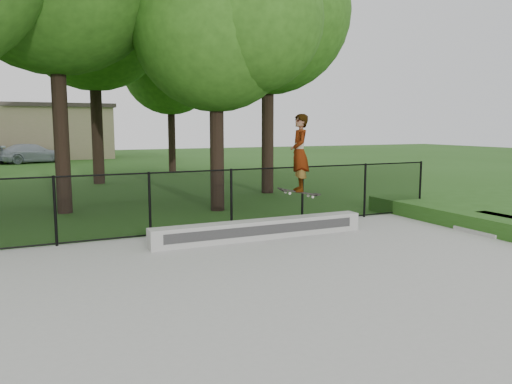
{
  "coord_description": "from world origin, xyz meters",
  "views": [
    {
      "loc": [
        -2.54,
        -5.25,
        2.59
      ],
      "look_at": [
        1.87,
        4.2,
        1.2
      ],
      "focal_mm": 35.0,
      "sensor_mm": 36.0,
      "label": 1
    }
  ],
  "objects": [
    {
      "name": "distant_building",
      "position": [
        -2.0,
        38.0,
        2.16
      ],
      "size": [
        12.4,
        6.4,
        4.3
      ],
      "color": "tan",
      "rests_on": "ground"
    },
    {
      "name": "grind_ledge",
      "position": [
        2.22,
        4.7,
        0.27
      ],
      "size": [
        5.07,
        0.4,
        0.42
      ],
      "primitive_type": "cube",
      "color": "#A1A19C",
      "rests_on": "concrete_slab"
    },
    {
      "name": "car_c",
      "position": [
        -1.94,
        33.03,
        0.67
      ],
      "size": [
        4.6,
        3.1,
        1.34
      ],
      "primitive_type": "imported",
      "rotation": [
        0.0,
        0.0,
        1.89
      ],
      "color": "#ADB8C4",
      "rests_on": "ground"
    },
    {
      "name": "chainlink_fence",
      "position": [
        0.0,
        5.9,
        0.81
      ],
      "size": [
        16.06,
        0.06,
        1.5
      ],
      "color": "black",
      "rests_on": "concrete_slab"
    },
    {
      "name": "concrete_steps",
      "position": [
        7.59,
        3.0,
        0.17
      ],
      "size": [
        1.07,
        1.2,
        0.45
      ],
      "color": "#9D9E99",
      "rests_on": "ground"
    },
    {
      "name": "tree_row",
      "position": [
        -0.73,
        13.64,
        6.84
      ],
      "size": [
        20.65,
        18.24,
        10.84
      ],
      "color": "black",
      "rests_on": "ground"
    },
    {
      "name": "concrete_slab",
      "position": [
        0.0,
        0.0,
        0.03
      ],
      "size": [
        14.0,
        12.0,
        0.06
      ],
      "primitive_type": "cube",
      "color": "#9D9E99",
      "rests_on": "ground"
    },
    {
      "name": "skater_airborne",
      "position": [
        3.12,
        4.55,
        1.95
      ],
      "size": [
        0.83,
        0.74,
        1.92
      ],
      "color": "black",
      "rests_on": "ground"
    },
    {
      "name": "ground",
      "position": [
        0.0,
        0.0,
        0.0
      ],
      "size": [
        100.0,
        100.0,
        0.0
      ],
      "primitive_type": "plane",
      "color": "#254F16",
      "rests_on": "ground"
    }
  ]
}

